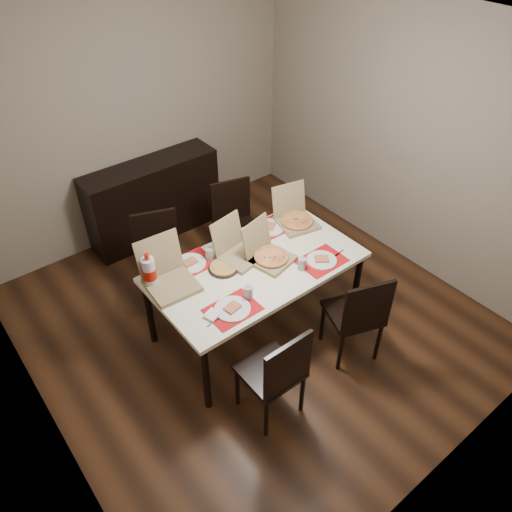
% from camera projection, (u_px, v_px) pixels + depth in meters
% --- Properties ---
extents(ground, '(3.80, 4.00, 0.02)m').
position_uv_depth(ground, '(252.00, 319.00, 4.79)').
color(ground, '#412514').
rests_on(ground, ground).
extents(room_walls, '(3.84, 4.02, 2.62)m').
position_uv_depth(room_walls, '(217.00, 136.00, 3.94)').
color(room_walls, gray).
rests_on(room_walls, ground).
extents(sideboard, '(1.50, 0.40, 0.90)m').
position_uv_depth(sideboard, '(154.00, 200.00, 5.57)').
color(sideboard, black).
rests_on(sideboard, ground).
extents(dining_table, '(1.80, 1.00, 0.75)m').
position_uv_depth(dining_table, '(256.00, 271.00, 4.28)').
color(dining_table, white).
rests_on(dining_table, ground).
extents(chair_near_left, '(0.42, 0.42, 0.93)m').
position_uv_depth(chair_near_left, '(276.00, 372.00, 3.67)').
color(chair_near_left, black).
rests_on(chair_near_left, ground).
extents(chair_near_right, '(0.54, 0.54, 0.93)m').
position_uv_depth(chair_near_right, '(358.00, 314.00, 4.12)').
color(chair_near_right, black).
rests_on(chair_near_right, ground).
extents(chair_far_left, '(0.54, 0.54, 0.93)m').
position_uv_depth(chair_far_left, '(160.00, 255.00, 4.71)').
color(chair_far_left, black).
rests_on(chair_far_left, ground).
extents(chair_far_right, '(0.52, 0.52, 0.93)m').
position_uv_depth(chair_far_right, '(235.00, 221.00, 5.14)').
color(chair_far_right, black).
rests_on(chair_far_right, ground).
extents(setting_near_left, '(0.47, 0.30, 0.11)m').
position_uv_depth(setting_near_left, '(234.00, 306.00, 3.83)').
color(setting_near_left, red).
rests_on(setting_near_left, dining_table).
extents(setting_near_right, '(0.50, 0.30, 0.11)m').
position_uv_depth(setting_near_right, '(316.00, 261.00, 4.24)').
color(setting_near_right, red).
rests_on(setting_near_right, dining_table).
extents(setting_far_left, '(0.48, 0.30, 0.11)m').
position_uv_depth(setting_far_left, '(193.00, 262.00, 4.24)').
color(setting_far_left, red).
rests_on(setting_far_left, dining_table).
extents(setting_far_right, '(0.47, 0.30, 0.11)m').
position_uv_depth(setting_far_right, '(268.00, 229.00, 4.60)').
color(setting_far_right, red).
rests_on(setting_far_right, dining_table).
extents(napkin_loose, '(0.16, 0.16, 0.02)m').
position_uv_depth(napkin_loose, '(269.00, 260.00, 4.27)').
color(napkin_loose, white).
rests_on(napkin_loose, dining_table).
extents(pizza_box_center, '(0.40, 0.43, 0.33)m').
position_uv_depth(pizza_box_center, '(269.00, 255.00, 4.26)').
color(pizza_box_center, '#8D7851').
rests_on(pizza_box_center, dining_table).
extents(pizza_box_right, '(0.41, 0.44, 0.34)m').
position_uv_depth(pizza_box_right, '(295.00, 218.00, 4.68)').
color(pizza_box_right, '#8D7851').
rests_on(pizza_box_right, dining_table).
extents(pizza_box_left, '(0.41, 0.44, 0.38)m').
position_uv_depth(pizza_box_left, '(169.00, 278.00, 4.01)').
color(pizza_box_left, '#8D7851').
rests_on(pizza_box_left, dining_table).
extents(pizza_box_extra, '(0.39, 0.42, 0.33)m').
position_uv_depth(pizza_box_extra, '(238.00, 251.00, 4.29)').
color(pizza_box_extra, '#8D7851').
rests_on(pizza_box_extra, dining_table).
extents(faina_plate, '(0.26, 0.26, 0.03)m').
position_uv_depth(faina_plate, '(224.00, 268.00, 4.19)').
color(faina_plate, black).
rests_on(faina_plate, dining_table).
extents(dip_bowl, '(0.13, 0.13, 0.03)m').
position_uv_depth(dip_bowl, '(247.00, 250.00, 4.37)').
color(dip_bowl, white).
rests_on(dip_bowl, dining_table).
extents(soda_bottle, '(0.11, 0.11, 0.33)m').
position_uv_depth(soda_bottle, '(149.00, 273.00, 3.95)').
color(soda_bottle, silver).
rests_on(soda_bottle, dining_table).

